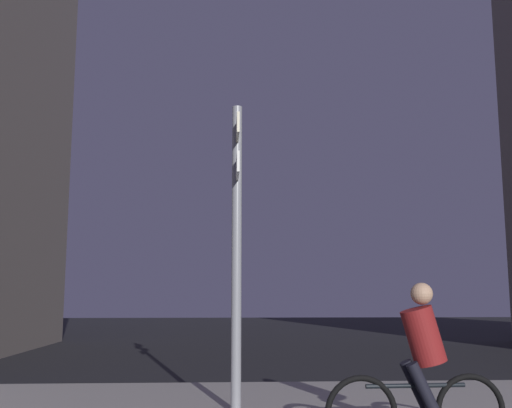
{
  "coord_description": "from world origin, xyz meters",
  "views": [
    {
      "loc": [
        -1.59,
        -1.56,
        1.48
      ],
      "look_at": [
        -1.18,
        5.97,
        2.62
      ],
      "focal_mm": 42.51,
      "sensor_mm": 36.0,
      "label": 1
    }
  ],
  "objects": [
    {
      "name": "signpost",
      "position": [
        -1.42,
        5.72,
        2.27
      ],
      "size": [
        0.12,
        1.24,
        3.67
      ],
      "color": "gray",
      "rests_on": "sidewalk_kerb"
    },
    {
      "name": "sidewalk_kerb",
      "position": [
        0.0,
        6.74,
        0.07
      ],
      "size": [
        40.0,
        2.97,
        0.14
      ],
      "primitive_type": "cube",
      "color": "#9E9991",
      "rests_on": "ground_plane"
    },
    {
      "name": "cyclist",
      "position": [
        0.36,
        4.47,
        0.75
      ],
      "size": [
        1.82,
        0.34,
        1.61
      ],
      "color": "black",
      "rests_on": "ground_plane"
    }
  ]
}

